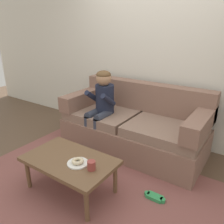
{
  "coord_description": "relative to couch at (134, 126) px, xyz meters",
  "views": [
    {
      "loc": [
        1.33,
        -1.73,
        1.65
      ],
      "look_at": [
        -0.16,
        0.45,
        0.65
      ],
      "focal_mm": 36.29,
      "sensor_mm": 36.0,
      "label": 1
    }
  ],
  "objects": [
    {
      "name": "plate",
      "position": [
        0.03,
        -1.2,
        0.06
      ],
      "size": [
        0.21,
        0.21,
        0.01
      ],
      "primitive_type": "cylinder",
      "color": "white",
      "rests_on": "coffee_table"
    },
    {
      "name": "coffee_table",
      "position": [
        -0.1,
        -1.18,
        0.01
      ],
      "size": [
        0.94,
        0.57,
        0.39
      ],
      "color": "brown",
      "rests_on": "ground"
    },
    {
      "name": "person_child",
      "position": [
        -0.42,
        -0.2,
        0.34
      ],
      "size": [
        0.34,
        0.58,
        1.1
      ],
      "color": "#1E2338",
      "rests_on": "ground"
    },
    {
      "name": "donut",
      "position": [
        0.03,
        -1.2,
        0.09
      ],
      "size": [
        0.12,
        0.12,
        0.04
      ],
      "primitive_type": "torus",
      "rotation": [
        0.0,
        0.0,
        0.02
      ],
      "color": "beige",
      "rests_on": "plate"
    },
    {
      "name": "ground",
      "position": [
        0.04,
        -0.84,
        -0.34
      ],
      "size": [
        10.0,
        10.0,
        0.0
      ],
      "primitive_type": "plane",
      "color": "brown"
    },
    {
      "name": "couch",
      "position": [
        0.0,
        0.0,
        0.0
      ],
      "size": [
        1.94,
        0.9,
        0.9
      ],
      "color": "#846051",
      "rests_on": "ground"
    },
    {
      "name": "wall_back",
      "position": [
        0.04,
        0.56,
        1.06
      ],
      "size": [
        8.0,
        0.1,
        2.8
      ],
      "primitive_type": "cube",
      "color": "silver",
      "rests_on": "ground"
    },
    {
      "name": "area_rug",
      "position": [
        0.04,
        -1.09,
        -0.33
      ],
      "size": [
        2.78,
        1.9,
        0.01
      ],
      "primitive_type": "cube",
      "color": "brown",
      "rests_on": "ground"
    },
    {
      "name": "mug",
      "position": [
        0.2,
        -1.2,
        0.1
      ],
      "size": [
        0.08,
        0.08,
        0.09
      ],
      "primitive_type": "cylinder",
      "color": "#993D38",
      "rests_on": "coffee_table"
    },
    {
      "name": "toy_controller",
      "position": [
        0.7,
        -0.81,
        -0.31
      ],
      "size": [
        0.23,
        0.09,
        0.05
      ],
      "rotation": [
        0.0,
        0.0,
        -0.03
      ],
      "color": "#339E56",
      "rests_on": "ground"
    }
  ]
}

